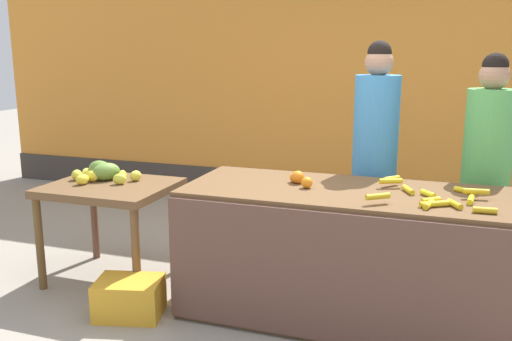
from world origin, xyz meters
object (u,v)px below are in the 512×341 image
vendor_woman_green_shirt (485,176)px  vendor_woman_blue_shirt (374,163)px  produce_crate (129,298)px  produce_sack (227,233)px

vendor_woman_green_shirt → vendor_woman_blue_shirt: bearing=-178.1°
vendor_woman_blue_shirt → produce_crate: size_ratio=4.23×
vendor_woman_green_shirt → produce_crate: 2.68m
vendor_woman_blue_shirt → produce_sack: 1.38m
vendor_woman_blue_shirt → produce_crate: 2.06m
vendor_woman_blue_shirt → vendor_woman_green_shirt: 0.80m
vendor_woman_green_shirt → produce_crate: vendor_woman_green_shirt is taller
produce_crate → produce_sack: bearing=76.7°
vendor_woman_blue_shirt → produce_crate: bearing=-140.8°
produce_crate → produce_sack: produce_sack is taller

